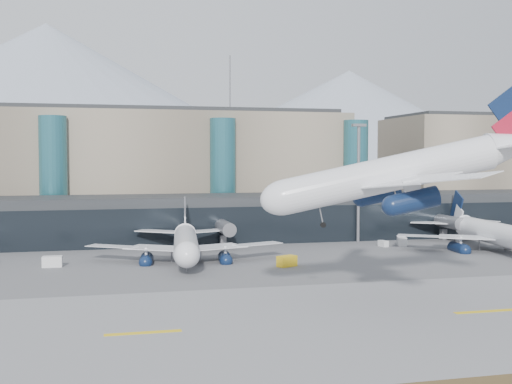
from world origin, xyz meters
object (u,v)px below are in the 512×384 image
(lightmast_mid, at_px, (358,176))
(veh_a, at_px, (52,262))
(hero_jet, at_px, (417,161))
(jet_parked_right, at_px, (485,225))
(veh_h, at_px, (287,261))
(veh_d, at_px, (402,241))
(jet_parked_mid, at_px, (186,235))
(veh_g, at_px, (383,244))

(lightmast_mid, distance_m, veh_a, 66.25)
(hero_jet, bearing_deg, jet_parked_right, 57.25)
(hero_jet, distance_m, veh_h, 35.58)
(veh_d, bearing_deg, hero_jet, 174.04)
(lightmast_mid, height_order, jet_parked_mid, lightmast_mid)
(jet_parked_mid, height_order, veh_g, jet_parked_mid)
(hero_jet, height_order, jet_parked_right, hero_jet)
(lightmast_mid, distance_m, veh_d, 16.95)
(jet_parked_right, xyz_separation_m, veh_a, (-83.31, -2.75, -3.83))
(veh_a, distance_m, veh_g, 65.25)
(jet_parked_right, relative_size, veh_h, 11.78)
(jet_parked_right, height_order, veh_d, jet_parked_right)
(lightmast_mid, bearing_deg, veh_g, -74.72)
(jet_parked_right, bearing_deg, hero_jet, 144.75)
(veh_d, bearing_deg, jet_parked_right, -98.71)
(lightmast_mid, height_order, jet_parked_right, lightmast_mid)
(hero_jet, relative_size, jet_parked_mid, 1.05)
(hero_jet, height_order, jet_parked_mid, hero_jet)
(veh_d, bearing_deg, veh_a, 117.23)
(veh_d, xyz_separation_m, veh_h, (-30.44, -19.02, 0.00))
(hero_jet, relative_size, veh_a, 11.91)
(jet_parked_right, xyz_separation_m, veh_d, (-14.55, 7.55, -3.83))
(lightmast_mid, relative_size, veh_a, 7.97)
(jet_parked_mid, bearing_deg, lightmast_mid, -61.93)
(veh_g, bearing_deg, veh_d, 79.41)
(hero_jet, height_order, veh_h, hero_jet)
(lightmast_mid, xyz_separation_m, veh_d, (6.50, -7.89, -13.51))
(veh_g, bearing_deg, veh_h, -67.62)
(veh_a, bearing_deg, lightmast_mid, 17.83)
(veh_a, relative_size, veh_d, 1.02)
(lightmast_mid, height_order, veh_a, lightmast_mid)
(veh_d, bearing_deg, lightmast_mid, 58.22)
(veh_a, relative_size, veh_h, 0.98)
(jet_parked_mid, height_order, veh_d, jet_parked_mid)
(veh_d, bearing_deg, veh_g, 111.47)
(lightmast_mid, relative_size, veh_d, 8.09)
(jet_parked_right, distance_m, veh_a, 83.44)
(hero_jet, xyz_separation_m, jet_parked_mid, (-23.36, 41.71, -13.35))
(lightmast_mid, relative_size, hero_jet, 0.67)
(veh_a, relative_size, veh_g, 1.51)
(lightmast_mid, relative_size, jet_parked_right, 0.66)
(jet_parked_right, relative_size, veh_a, 12.02)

